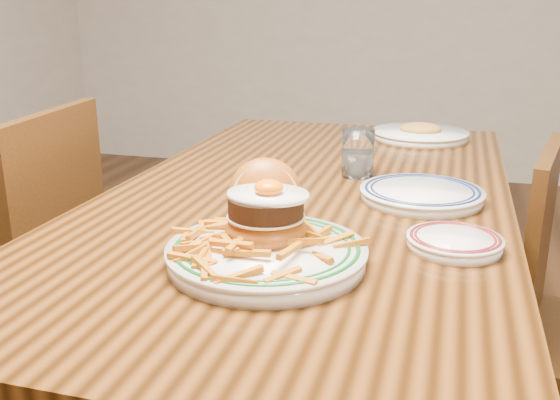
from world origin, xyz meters
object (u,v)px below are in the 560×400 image
(table, at_px, (308,228))
(chair_left, at_px, (21,281))
(main_plate, at_px, (266,236))
(side_plate, at_px, (455,241))

(table, distance_m, chair_left, 0.73)
(chair_left, xyz_separation_m, main_plate, (0.73, -0.30, 0.30))
(side_plate, bearing_deg, main_plate, -152.11)
(table, xyz_separation_m, chair_left, (-0.70, -0.10, -0.17))
(table, xyz_separation_m, main_plate, (0.02, -0.40, 0.13))
(chair_left, xyz_separation_m, side_plate, (1.01, -0.17, 0.28))
(main_plate, bearing_deg, side_plate, 6.13)
(chair_left, bearing_deg, table, 1.67)
(main_plate, xyz_separation_m, side_plate, (0.29, 0.13, -0.03))
(table, distance_m, main_plate, 0.42)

